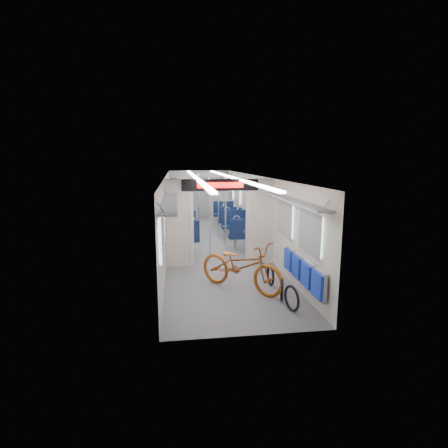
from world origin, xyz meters
name	(u,v)px	position (x,y,z in m)	size (l,w,h in m)	color
carriage	(213,202)	(0.00, -0.27, 1.50)	(12.00, 12.02, 2.31)	#515456
bicycle	(241,266)	(0.21, -3.98, 0.54)	(0.72, 2.06, 1.09)	#974F15
flip_bench	(303,271)	(1.35, -4.62, 0.58)	(0.12, 2.12, 0.54)	gray
bike_hoop_a	(292,300)	(0.95, -5.19, 0.22)	(0.50, 0.50, 0.05)	black
bike_hoop_b	(282,290)	(0.91, -4.66, 0.21)	(0.48, 0.48, 0.05)	black
bike_hoop_c	(270,277)	(0.92, -3.81, 0.21)	(0.46, 0.46, 0.05)	black
seat_bay_near_left	(183,229)	(-0.93, 0.18, 0.55)	(0.93, 2.16, 1.13)	#0D1939
seat_bay_near_right	(238,227)	(0.93, 0.40, 0.54)	(0.91, 2.09, 1.10)	#0D1939
seat_bay_far_left	(182,215)	(-0.93, 3.48, 0.53)	(0.90, 2.01, 1.08)	#0D1939
seat_bay_far_right	(226,214)	(0.93, 3.26, 0.54)	(0.91, 2.07, 1.10)	#0D1939
stanchion_near_left	(210,219)	(-0.22, -1.50, 1.15)	(0.04, 0.04, 2.30)	silver
stanchion_near_right	(226,218)	(0.24, -1.35, 1.15)	(0.04, 0.04, 2.30)	silver
stanchion_far_left	(199,206)	(-0.33, 1.60, 1.15)	(0.04, 0.04, 2.30)	silver
stanchion_far_right	(219,205)	(0.41, 1.73, 1.15)	(0.04, 0.04, 2.30)	silver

